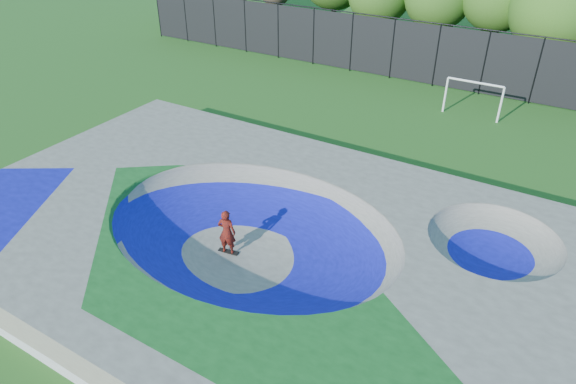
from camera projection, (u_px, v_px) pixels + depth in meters
name	position (u px, v px, depth m)	size (l,w,h in m)	color
ground	(251.00, 257.00, 18.60)	(120.00, 120.00, 0.00)	#1E5016
skate_deck	(251.00, 240.00, 18.21)	(22.00, 14.00, 1.50)	gray
skater	(227.00, 232.00, 18.34)	(0.66, 0.44, 1.82)	#AA1D0D
skateboard	(228.00, 252.00, 18.80)	(0.78, 0.22, 0.05)	black
soccer_goal	(474.00, 93.00, 28.74)	(3.20, 0.12, 2.11)	white
fence	(437.00, 54.00, 32.82)	(48.09, 0.09, 4.04)	black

